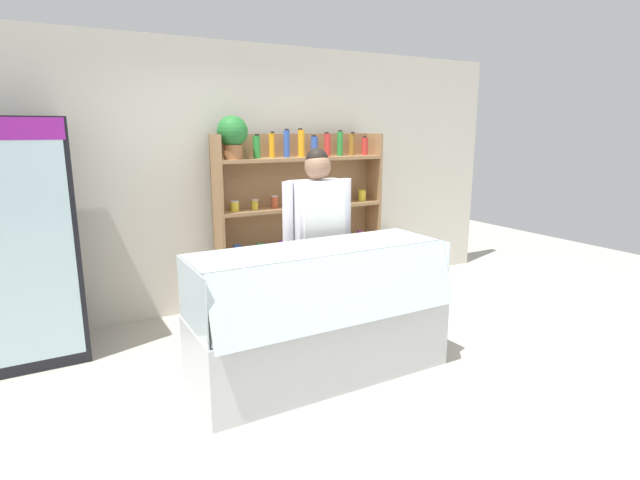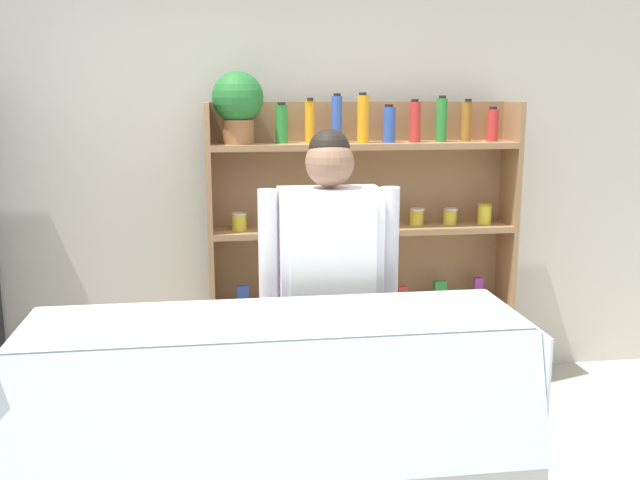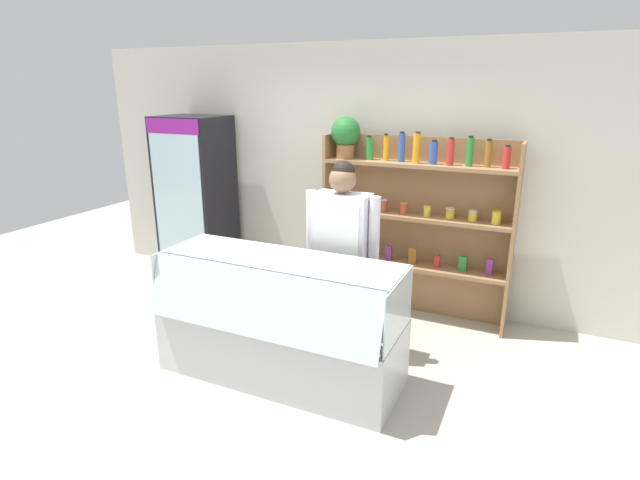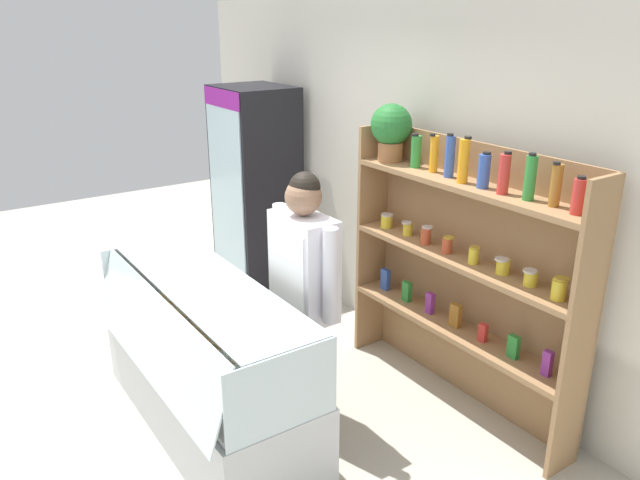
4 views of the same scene
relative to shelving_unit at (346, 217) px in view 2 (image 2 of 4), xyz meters
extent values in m
cube|color=beige|center=(-0.53, 0.28, 0.23)|extent=(6.80, 0.10, 2.70)
cube|color=#9E754C|center=(0.10, 0.09, -0.21)|extent=(1.86, 0.02, 1.81)
cube|color=#9E754C|center=(-0.81, -0.05, -0.21)|extent=(0.03, 0.28, 1.81)
cube|color=#9E754C|center=(1.02, -0.05, -0.21)|extent=(0.03, 0.28, 1.81)
cube|color=#9E754C|center=(0.10, -0.05, -0.58)|extent=(1.80, 0.28, 0.04)
cube|color=#9E754C|center=(0.10, -0.05, -0.07)|extent=(1.80, 0.28, 0.04)
cube|color=#9E754C|center=(0.10, -0.05, 0.44)|extent=(1.80, 0.28, 0.04)
cylinder|color=#996038|center=(-0.64, -0.05, 0.52)|extent=(0.18, 0.18, 0.14)
sphere|color=#24702D|center=(-0.64, -0.05, 0.72)|extent=(0.29, 0.29, 0.29)
cylinder|color=#2D8C38|center=(-0.39, -0.03, 0.56)|extent=(0.07, 0.07, 0.22)
cylinder|color=black|center=(-0.39, -0.05, 0.68)|extent=(0.05, 0.05, 0.02)
cylinder|color=orange|center=(-0.22, -0.02, 0.58)|extent=(0.06, 0.06, 0.24)
cylinder|color=black|center=(-0.22, -0.05, 0.71)|extent=(0.04, 0.04, 0.02)
cylinder|color=#3356B2|center=(-0.06, -0.04, 0.59)|extent=(0.06, 0.06, 0.27)
cylinder|color=black|center=(-0.06, -0.05, 0.73)|extent=(0.04, 0.04, 0.02)
cylinder|color=orange|center=(0.09, -0.07, 0.59)|extent=(0.07, 0.07, 0.27)
cylinder|color=black|center=(0.09, -0.05, 0.74)|extent=(0.04, 0.04, 0.02)
cylinder|color=#3356B2|center=(0.24, -0.06, 0.56)|extent=(0.07, 0.07, 0.21)
cylinder|color=black|center=(0.24, -0.05, 0.67)|extent=(0.05, 0.05, 0.02)
cylinder|color=red|center=(0.40, -0.06, 0.57)|extent=(0.07, 0.07, 0.24)
cylinder|color=black|center=(0.40, -0.05, 0.70)|extent=(0.04, 0.04, 0.02)
cylinder|color=#2D8C38|center=(0.57, -0.04, 0.58)|extent=(0.07, 0.07, 0.26)
cylinder|color=black|center=(0.57, -0.05, 0.72)|extent=(0.04, 0.04, 0.02)
cylinder|color=#9E6623|center=(0.73, -0.03, 0.57)|extent=(0.06, 0.06, 0.24)
cylinder|color=black|center=(0.73, -0.05, 0.70)|extent=(0.04, 0.04, 0.02)
cylinder|color=red|center=(0.88, -0.05, 0.55)|extent=(0.07, 0.07, 0.19)
cylinder|color=black|center=(0.88, -0.05, 0.65)|extent=(0.04, 0.04, 0.02)
cylinder|color=yellow|center=(-0.65, -0.05, -0.01)|extent=(0.09, 0.09, 0.09)
cylinder|color=silver|center=(-0.65, -0.05, 0.05)|extent=(0.09, 0.09, 0.01)
cylinder|color=yellow|center=(-0.43, -0.03, -0.01)|extent=(0.07, 0.07, 0.09)
cylinder|color=silver|center=(-0.43, -0.05, 0.04)|extent=(0.07, 0.07, 0.01)
cylinder|color=#BF4C2D|center=(-0.22, -0.06, 0.01)|extent=(0.07, 0.07, 0.12)
cylinder|color=silver|center=(-0.22, -0.05, 0.07)|extent=(0.07, 0.07, 0.01)
cylinder|color=#BF4C2D|center=(-0.01, -0.06, 0.00)|extent=(0.07, 0.07, 0.10)
cylinder|color=gold|center=(-0.01, -0.05, 0.05)|extent=(0.07, 0.07, 0.01)
cylinder|color=yellow|center=(0.22, -0.06, 0.00)|extent=(0.06, 0.06, 0.10)
cylinder|color=gold|center=(0.22, -0.05, 0.06)|extent=(0.07, 0.07, 0.01)
cylinder|color=yellow|center=(0.44, -0.03, -0.01)|extent=(0.08, 0.08, 0.09)
cylinder|color=silver|center=(0.44, -0.05, 0.05)|extent=(0.09, 0.09, 0.01)
cylinder|color=yellow|center=(0.65, -0.03, -0.01)|extent=(0.08, 0.08, 0.09)
cylinder|color=silver|center=(0.65, -0.05, 0.04)|extent=(0.08, 0.08, 0.01)
cylinder|color=yellow|center=(0.86, -0.06, 0.01)|extent=(0.08, 0.08, 0.12)
cylinder|color=gold|center=(0.86, -0.05, 0.07)|extent=(0.09, 0.09, 0.01)
cube|color=#3356B2|center=(-0.63, -0.05, -0.47)|extent=(0.07, 0.04, 0.17)
cube|color=#2D8C38|center=(-0.39, -0.05, -0.48)|extent=(0.07, 0.04, 0.15)
cube|color=purple|center=(-0.14, -0.05, -0.48)|extent=(0.06, 0.04, 0.15)
cube|color=#9E6623|center=(0.10, -0.05, -0.47)|extent=(0.08, 0.04, 0.17)
cube|color=red|center=(0.35, -0.05, -0.50)|extent=(0.06, 0.04, 0.12)
cube|color=#2D8C38|center=(0.60, -0.05, -0.48)|extent=(0.07, 0.04, 0.15)
cube|color=purple|center=(0.84, -0.05, -0.48)|extent=(0.05, 0.04, 0.16)
cube|color=white|center=(-0.55, -1.59, -0.55)|extent=(1.88, 0.64, 0.03)
cube|color=silver|center=(-0.55, -1.92, -0.34)|extent=(1.90, 0.16, 0.47)
cube|color=silver|center=(-0.55, -1.54, -0.12)|extent=(1.90, 0.54, 0.01)
cube|color=silver|center=(-1.51, -1.59, -0.34)|extent=(0.01, 0.66, 0.45)
cube|color=silver|center=(0.41, -1.59, -0.34)|extent=(0.01, 0.66, 0.45)
cube|color=tan|center=(-1.33, -1.51, -0.51)|extent=(0.16, 0.12, 0.04)
cube|color=white|center=(-1.33, -1.72, -0.51)|extent=(0.05, 0.03, 0.02)
cube|color=tan|center=(-1.07, -1.51, -0.51)|extent=(0.16, 0.14, 0.05)
cube|color=white|center=(-1.07, -1.72, -0.51)|extent=(0.05, 0.03, 0.02)
cube|color=tan|center=(-0.81, -1.51, -0.51)|extent=(0.16, 0.11, 0.05)
cube|color=white|center=(-0.81, -1.72, -0.51)|extent=(0.05, 0.03, 0.02)
cube|color=tan|center=(-0.55, -1.51, -0.51)|extent=(0.16, 0.14, 0.05)
cube|color=white|center=(-0.55, -1.72, -0.51)|extent=(0.05, 0.03, 0.02)
cube|color=beige|center=(-0.29, -1.51, -0.51)|extent=(0.16, 0.13, 0.05)
cube|color=white|center=(-0.29, -1.72, -0.51)|extent=(0.05, 0.03, 0.02)
cube|color=beige|center=(-0.03, -1.51, -0.51)|extent=(0.16, 0.12, 0.05)
cube|color=white|center=(-0.03, -1.72, -0.51)|extent=(0.05, 0.03, 0.02)
cube|color=tan|center=(0.23, -1.51, -0.51)|extent=(0.16, 0.14, 0.05)
cube|color=white|center=(0.23, -1.72, -0.51)|extent=(0.05, 0.03, 0.02)
cylinder|color=#A35B4C|center=(-1.34, -1.70, -0.47)|extent=(0.15, 0.13, 0.13)
cylinder|color=#A35B4C|center=(-1.12, -1.70, -0.47)|extent=(0.15, 0.12, 0.12)
cylinder|color=#C1706B|center=(-0.90, -1.70, -0.46)|extent=(0.16, 0.16, 0.15)
cylinder|color=white|center=(-0.07, -1.68, -0.43)|extent=(0.07, 0.07, 0.21)
cylinder|color=white|center=(0.03, -1.68, -0.44)|extent=(0.07, 0.07, 0.18)
cylinder|color=#4C4233|center=(-0.36, -1.03, -0.72)|extent=(0.13, 0.13, 0.79)
cylinder|color=#4C4233|center=(-0.16, -1.03, -0.72)|extent=(0.13, 0.13, 0.79)
cube|color=white|center=(-0.26, -1.03, -0.01)|extent=(0.46, 0.24, 0.65)
cube|color=white|center=(-0.26, -1.16, -0.35)|extent=(0.39, 0.01, 1.21)
cylinder|color=white|center=(-0.54, -1.03, 0.03)|extent=(0.09, 0.09, 0.58)
cylinder|color=white|center=(0.02, -1.03, 0.03)|extent=(0.09, 0.09, 0.58)
sphere|color=#8C664C|center=(-0.26, -1.03, 0.44)|extent=(0.22, 0.22, 0.22)
sphere|color=black|center=(-0.26, -1.02, 0.49)|extent=(0.19, 0.19, 0.19)
camera|label=1|loc=(-2.30, -4.67, 0.74)|focal=28.00mm
camera|label=2|loc=(-0.76, -4.19, 0.74)|focal=40.00mm
camera|label=3|loc=(1.24, -4.71, 1.17)|focal=28.00mm
camera|label=4|loc=(2.72, -2.94, 1.46)|focal=35.00mm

